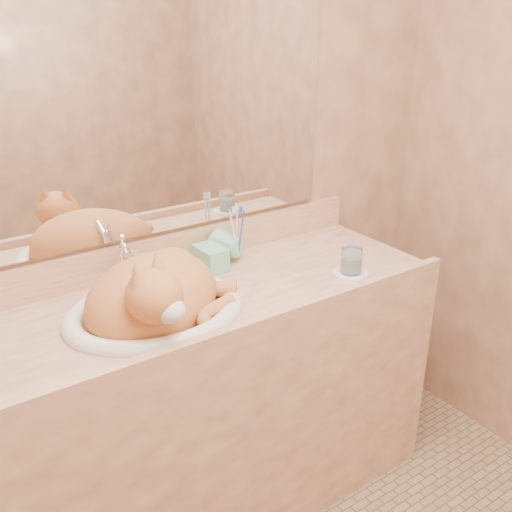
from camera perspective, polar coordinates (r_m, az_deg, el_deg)
wall_back at (r=1.89m, az=-10.15°, el=10.04°), size 2.40×0.02×2.50m
vanity_counter at (r=2.03m, az=-5.09°, el=-14.81°), size 1.60×0.55×0.85m
mirror at (r=1.86m, az=-10.30°, el=14.18°), size 1.30×0.02×0.80m
sink_basin at (r=1.68m, az=-10.23°, el=-3.20°), size 0.60×0.53×0.17m
faucet at (r=1.85m, az=-12.89°, el=-0.82°), size 0.06×0.12×0.17m
cat at (r=1.67m, az=-10.02°, el=-3.55°), size 0.56×0.52×0.24m
soap_dispenser at (r=1.90m, az=-3.61°, el=0.62°), size 0.09×0.09×0.18m
toothbrush_cup at (r=2.00m, az=-1.81°, el=0.58°), size 0.13×0.13×0.10m
toothbrushes at (r=1.97m, az=-1.83°, el=2.64°), size 0.04×0.04×0.22m
saucer at (r=1.96m, az=9.44°, el=-1.73°), size 0.12×0.12×0.01m
water_glass at (r=1.94m, az=9.53°, el=-0.46°), size 0.07×0.07×0.08m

